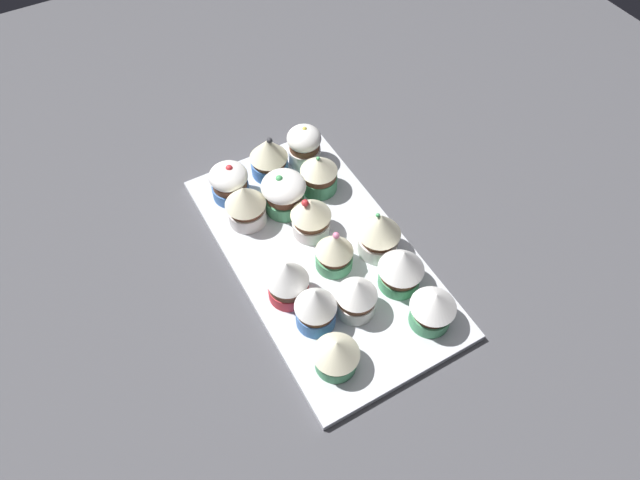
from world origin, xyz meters
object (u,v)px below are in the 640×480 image
cupcake_10 (304,145)px  cupcake_6 (284,193)px  cupcake_8 (334,250)px  cupcake_0 (229,182)px  cupcake_5 (269,156)px  cupcake_3 (316,306)px  cupcake_9 (357,296)px  cupcake_4 (336,353)px  cupcake_1 (245,204)px  cupcake_2 (288,279)px  cupcake_13 (401,267)px  cupcake_14 (433,308)px  baking_tray (320,254)px  cupcake_11 (319,173)px  cupcake_7 (311,216)px  cupcake_12 (379,232)px

cupcake_10 → cupcake_6: bearing=-45.0°
cupcake_8 → cupcake_10: (-20.87, 6.51, -0.11)cm
cupcake_0 → cupcake_5: (-1.43, 7.63, 0.55)cm
cupcake_3 → cupcake_9: (1.07, 5.69, -0.47)cm
cupcake_4 → cupcake_1: bearing=179.3°
cupcake_2 → cupcake_4: 12.39cm
cupcake_1 → cupcake_13: (21.08, 13.81, 0.16)cm
cupcake_6 → cupcake_10: size_ratio=1.02×
cupcake_3 → cupcake_14: cupcake_3 is taller
cupcake_1 → cupcake_8: 15.64cm
cupcake_2 → cupcake_9: size_ratio=1.11×
baking_tray → cupcake_3: size_ratio=5.82×
baking_tray → cupcake_10: size_ratio=6.64×
cupcake_5 → cupcake_13: 29.08cm
cupcake_6 → cupcake_11: (-1.06, 6.75, -0.16)cm
cupcake_5 → cupcake_14: (35.51, 6.50, -0.10)cm
cupcake_1 → cupcake_2: 15.11cm
cupcake_1 → cupcake_6: cupcake_1 is taller
cupcake_9 → cupcake_13: cupcake_13 is taller
cupcake_1 → cupcake_13: cupcake_13 is taller
cupcake_1 → cupcake_3: bearing=1.4°
cupcake_2 → cupcake_1: bearing=177.2°
baking_tray → cupcake_6: bearing=-176.7°
cupcake_3 → cupcake_2: bearing=-167.4°
cupcake_7 → cupcake_12: (7.92, 6.85, 0.61)cm
cupcake_1 → cupcake_7: size_ratio=1.02×
cupcake_8 → cupcake_11: (-14.18, 5.49, -0.11)cm
cupcake_6 → cupcake_9: 21.05cm
cupcake_1 → cupcake_11: 12.90cm
cupcake_14 → cupcake_10: bearing=-179.8°
cupcake_1 → cupcake_12: (14.63, 14.36, 0.36)cm
cupcake_9 → cupcake_12: 10.83cm
cupcake_7 → cupcake_10: bearing=155.1°
cupcake_0 → cupcake_8: 21.04cm
cupcake_4 → cupcake_13: size_ratio=0.83×
cupcake_6 → cupcake_14: cupcake_6 is taller
cupcake_6 → cupcake_5: bearing=170.1°
cupcake_2 → cupcake_7: cupcake_2 is taller
cupcake_5 → cupcake_6: (7.97, -1.39, -0.11)cm
baking_tray → cupcake_5: cupcake_5 is taller
cupcake_1 → cupcake_12: 20.50cm
cupcake_9 → cupcake_14: size_ratio=1.04×
cupcake_7 → cupcake_9: (15.01, -1.32, -0.01)cm
cupcake_6 → cupcake_14: bearing=16.0°
cupcake_4 → cupcake_8: cupcake_8 is taller
baking_tray → cupcake_1: 13.51cm
cupcake_3 → cupcake_12: cupcake_12 is taller
baking_tray → cupcake_1: (-10.83, -6.73, 4.46)cm
cupcake_3 → cupcake_4: size_ratio=1.25×
cupcake_1 → cupcake_14: 31.50cm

